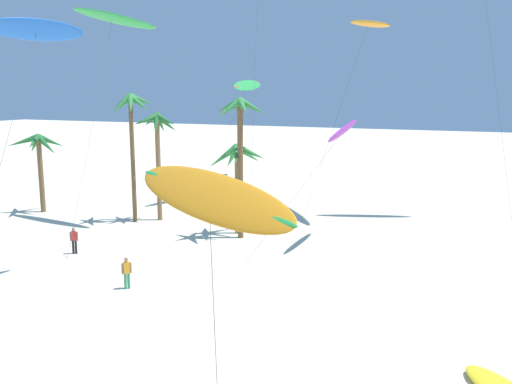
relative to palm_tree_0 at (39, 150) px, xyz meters
The scene contains 13 objects.
palm_tree_0 is the anchor object (origin of this frame).
palm_tree_1 9.52m from the palm_tree_0, ahead, with size 3.48×3.41×9.78m.
palm_tree_2 10.74m from the palm_tree_0, ahead, with size 3.74×3.54×8.35m.
palm_tree_3 17.89m from the palm_tree_0, ahead, with size 4.22×4.31×6.37m.
palm_tree_4 18.73m from the palm_tree_0, ahead, with size 3.89×3.47×9.51m.
flying_kite_1 19.86m from the palm_tree_0, 42.97° to the right, with size 4.95×11.73×13.37m.
flying_kite_2 25.26m from the palm_tree_0, ahead, with size 4.44×9.35×8.35m.
flying_kite_5 24.77m from the palm_tree_0, 69.94° to the left, with size 2.50×13.75×11.55m.
flying_kite_8 28.18m from the palm_tree_0, 22.56° to the left, with size 6.14×8.50×15.93m.
flying_kite_10 34.37m from the palm_tree_0, 37.11° to the right, with size 6.46×4.03×7.97m.
flying_kite_11 12.73m from the palm_tree_0, ahead, with size 8.59×10.55×16.52m.
person_near_right 14.22m from the palm_tree_0, 36.93° to the right, with size 0.45×0.32×1.66m.
person_mid_field 21.57m from the palm_tree_0, 33.82° to the right, with size 0.37×0.40×1.65m.
Camera 1 is at (10.28, 1.31, 9.80)m, focal length 38.08 mm.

